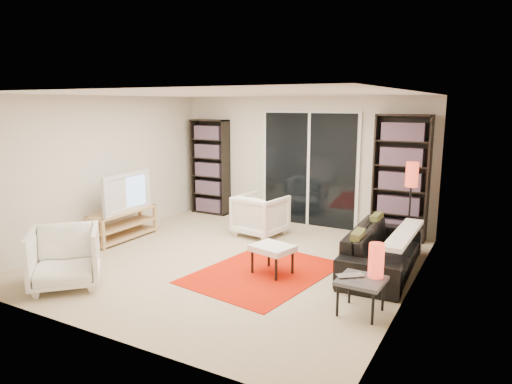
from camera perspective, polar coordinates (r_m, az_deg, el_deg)
floor at (r=6.79m, az=-3.10°, el=-8.55°), size 5.00×5.00×0.00m
wall_back at (r=8.69m, az=5.55°, el=3.88°), size 5.00×0.02×2.40m
wall_front at (r=4.60m, az=-19.90°, el=-3.12°), size 5.00×0.02×2.40m
wall_left at (r=8.08m, az=-18.46°, el=2.83°), size 0.02×5.00×2.40m
wall_right at (r=5.60m, az=19.05°, el=-0.62°), size 0.02×5.00×2.40m
ceiling at (r=6.40m, az=-3.33°, el=12.15°), size 5.00×5.00×0.02m
sliding_door at (r=8.60m, az=6.66°, el=2.78°), size 1.92×0.08×2.16m
bookshelf_left at (r=9.51m, az=-5.76°, el=3.13°), size 0.80×0.30×1.95m
bookshelf_right at (r=7.99m, az=17.66°, el=1.71°), size 0.90×0.30×2.10m
tv_stand at (r=8.06m, az=-16.30°, el=-3.86°), size 0.41×1.29×0.50m
tv at (r=7.93m, az=-16.41°, el=0.01°), size 0.21×1.12×0.64m
rug at (r=6.31m, az=0.91°, el=-10.04°), size 1.79×2.23×0.01m
sofa at (r=6.54m, az=15.57°, el=-6.97°), size 0.88×2.07×0.60m
armchair_back at (r=7.96m, az=0.59°, el=-2.89°), size 0.87×0.89×0.72m
armchair_front at (r=6.24m, az=-22.80°, el=-7.55°), size 1.16×1.16×0.75m
ottoman at (r=6.17m, az=2.06°, el=-7.19°), size 0.61×0.54×0.40m
side_table at (r=5.18m, az=13.02°, el=-10.99°), size 0.50×0.50×0.40m
laptop at (r=5.15m, az=11.88°, el=-10.38°), size 0.36×0.34×0.02m
table_lamp at (r=5.20m, az=14.80°, el=-8.25°), size 0.17×0.17×0.38m
floor_lamp at (r=7.34m, az=18.84°, el=1.00°), size 0.21×0.21×1.40m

